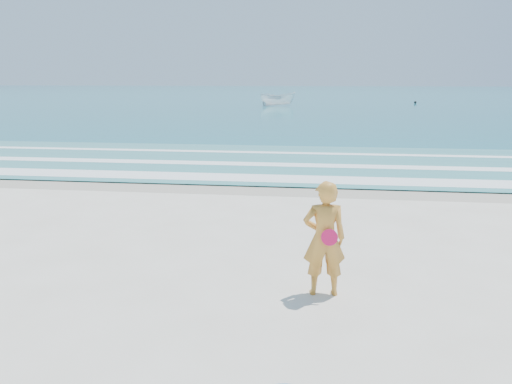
# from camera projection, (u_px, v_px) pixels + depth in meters

# --- Properties ---
(ground) EXTENTS (400.00, 400.00, 0.00)m
(ground) POSITION_uv_depth(u_px,v_px,m) (213.00, 311.00, 7.79)
(ground) COLOR silver
(ground) RESTS_ON ground
(wet_sand) EXTENTS (400.00, 2.40, 0.00)m
(wet_sand) POSITION_uv_depth(u_px,v_px,m) (271.00, 188.00, 16.49)
(wet_sand) COLOR #B2A893
(wet_sand) RESTS_ON ground
(ocean) EXTENTS (400.00, 190.00, 0.04)m
(ocean) POSITION_uv_depth(u_px,v_px,m) (315.00, 94.00, 109.24)
(ocean) COLOR #19727F
(ocean) RESTS_ON ground
(shallow) EXTENTS (400.00, 10.00, 0.01)m
(shallow) POSITION_uv_depth(u_px,v_px,m) (283.00, 162.00, 21.31)
(shallow) COLOR #59B7AD
(shallow) RESTS_ON ocean
(foam_near) EXTENTS (400.00, 1.40, 0.01)m
(foam_near) POSITION_uv_depth(u_px,v_px,m) (275.00, 178.00, 17.73)
(foam_near) COLOR white
(foam_near) RESTS_ON shallow
(foam_mid) EXTENTS (400.00, 0.90, 0.01)m
(foam_mid) POSITION_uv_depth(u_px,v_px,m) (281.00, 165.00, 20.53)
(foam_mid) COLOR white
(foam_mid) RESTS_ON shallow
(foam_far) EXTENTS (400.00, 0.60, 0.01)m
(foam_far) POSITION_uv_depth(u_px,v_px,m) (287.00, 153.00, 23.72)
(foam_far) COLOR white
(foam_far) RESTS_ON shallow
(boat) EXTENTS (4.63, 2.41, 1.70)m
(boat) POSITION_uv_depth(u_px,v_px,m) (278.00, 99.00, 62.59)
(boat) COLOR white
(boat) RESTS_ON ocean
(buoy) EXTENTS (0.36, 0.36, 0.36)m
(buoy) POSITION_uv_depth(u_px,v_px,m) (415.00, 102.00, 68.35)
(buoy) COLOR black
(buoy) RESTS_ON ocean
(woman) EXTENTS (0.76, 0.55, 1.95)m
(woman) POSITION_uv_depth(u_px,v_px,m) (324.00, 239.00, 8.20)
(woman) COLOR orange
(woman) RESTS_ON ground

